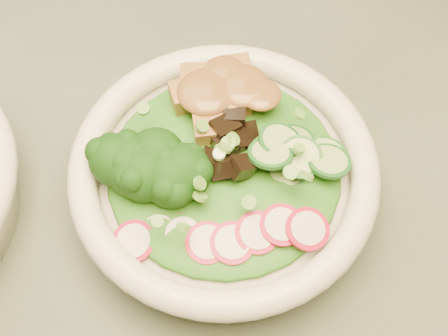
{
  "coord_description": "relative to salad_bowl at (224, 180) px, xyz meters",
  "views": [
    {
      "loc": [
        0.15,
        -0.14,
        1.21
      ],
      "look_at": [
        0.16,
        0.09,
        0.8
      ],
      "focal_mm": 50.0,
      "sensor_mm": 36.0,
      "label": 1
    }
  ],
  "objects": [
    {
      "name": "radish_slices",
      "position": [
        0.0,
        -0.06,
        0.02
      ],
      "size": [
        0.1,
        0.05,
        0.02
      ],
      "primitive_type": null,
      "rotation": [
        0.0,
        0.0,
        -0.21
      ],
      "color": "#A90D30",
      "rests_on": "salad_bowl"
    },
    {
      "name": "lettuce_bed",
      "position": [
        0.0,
        0.0,
        0.02
      ],
      "size": [
        0.18,
        0.18,
        0.02
      ],
      "primitive_type": "ellipsoid",
      "color": "#1E5B13",
      "rests_on": "salad_bowl"
    },
    {
      "name": "salad_bowl",
      "position": [
        0.0,
        0.0,
        0.0
      ],
      "size": [
        0.23,
        0.23,
        0.06
      ],
      "rotation": [
        0.0,
        0.0,
        -0.21
      ],
      "color": "silver",
      "rests_on": "dining_table"
    },
    {
      "name": "scallion_garnish",
      "position": [
        0.0,
        0.0,
        0.04
      ],
      "size": [
        0.17,
        0.17,
        0.02
      ],
      "primitive_type": null,
      "color": "#5E9E37",
      "rests_on": "salad_bowl"
    },
    {
      "name": "peanut_sauce",
      "position": [
        -0.0,
        0.05,
        0.04
      ],
      "size": [
        0.06,
        0.05,
        0.01
      ],
      "primitive_type": "ellipsoid",
      "color": "brown",
      "rests_on": "tofu_cubes"
    },
    {
      "name": "cucumber_slices",
      "position": [
        0.06,
        0.0,
        0.03
      ],
      "size": [
        0.07,
        0.07,
        0.03
      ],
      "primitive_type": null,
      "rotation": [
        0.0,
        0.0,
        -0.21
      ],
      "color": "#A2C36C",
      "rests_on": "salad_bowl"
    },
    {
      "name": "broccoli_florets",
      "position": [
        -0.05,
        -0.0,
        0.03
      ],
      "size": [
        0.08,
        0.07,
        0.04
      ],
      "primitive_type": null,
      "rotation": [
        0.0,
        0.0,
        -0.21
      ],
      "color": "black",
      "rests_on": "salad_bowl"
    },
    {
      "name": "tofu_cubes",
      "position": [
        -0.0,
        0.05,
        0.03
      ],
      "size": [
        0.09,
        0.07,
        0.03
      ],
      "primitive_type": null,
      "rotation": [
        0.0,
        0.0,
        -0.21
      ],
      "color": "brown",
      "rests_on": "salad_bowl"
    },
    {
      "name": "mushroom_heap",
      "position": [
        -0.0,
        0.01,
        0.03
      ],
      "size": [
        0.07,
        0.07,
        0.03
      ],
      "primitive_type": null,
      "rotation": [
        0.0,
        0.0,
        -0.21
      ],
      "color": "black",
      "rests_on": "salad_bowl"
    }
  ]
}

